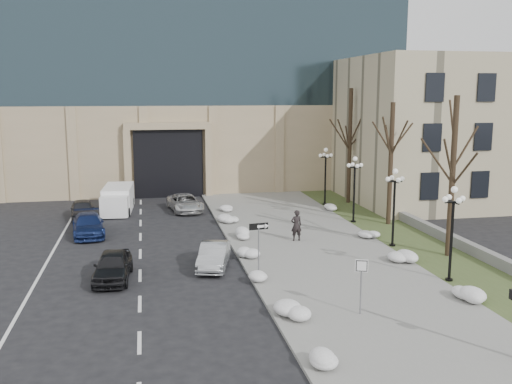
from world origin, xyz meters
TOP-DOWN VIEW (x-y plane):
  - ground at (0.00, 0.00)m, footprint 160.00×160.00m
  - sidewalk at (3.50, 14.00)m, footprint 9.00×40.00m
  - curb at (-1.00, 14.00)m, footprint 0.30×40.00m
  - grass_strip at (10.00, 14.00)m, footprint 4.00×40.00m
  - stone_wall at (12.00, 16.00)m, footprint 0.50×30.00m
  - office_tower at (-2.01, 43.58)m, footprint 40.00×24.70m
  - classical_building at (22.00, 27.98)m, footprint 22.00×18.12m
  - car_a at (-7.79, 9.58)m, footprint 2.01×4.33m
  - car_b at (-2.66, 10.60)m, footprint 2.32×4.23m
  - car_c at (-9.79, 19.10)m, footprint 2.50×4.96m
  - car_d at (-3.07, 25.58)m, footprint 2.87×5.01m
  - car_e at (-10.66, 24.31)m, footprint 2.10×4.24m
  - pedestrian at (2.96, 14.75)m, footprint 0.74×0.53m
  - box_truck at (-8.22, 26.51)m, footprint 2.44×6.11m
  - one_way_sign at (-0.46, 8.70)m, footprint 1.04×0.30m
  - keep_sign at (2.44, 2.76)m, footprint 0.51×0.21m
  - snow_clump_a at (-0.38, -1.58)m, footprint 1.10×1.60m
  - snow_clump_b at (-0.59, 2.82)m, footprint 1.10×1.60m
  - snow_clump_c at (-0.80, 7.23)m, footprint 1.10×1.60m
  - snow_clump_d at (-0.65, 11.56)m, footprint 1.10×1.60m
  - snow_clump_e at (-0.36, 15.77)m, footprint 1.10×1.60m
  - snow_clump_f at (-0.38, 20.78)m, footprint 1.10×1.60m
  - snow_clump_g at (-0.36, 24.51)m, footprint 1.10×1.60m
  - snow_clump_h at (7.64, 3.51)m, footprint 1.10×1.60m
  - snow_clump_i at (7.46, 8.88)m, footprint 1.10×1.60m
  - snow_clump_j at (7.78, 14.56)m, footprint 1.10×1.60m
  - snow_clump_k at (7.88, 23.30)m, footprint 1.10×1.60m
  - lamppost_a at (8.30, 6.00)m, footprint 1.18×1.18m
  - lamppost_b at (8.30, 12.50)m, footprint 1.18×1.18m
  - lamppost_c at (8.30, 19.00)m, footprint 1.18×1.18m
  - lamppost_d at (8.30, 25.50)m, footprint 1.18×1.18m
  - tree_near at (10.50, 10.00)m, footprint 3.20×3.20m
  - tree_mid at (10.50, 18.00)m, footprint 3.20×3.20m
  - tree_far at (10.50, 26.00)m, footprint 3.20×3.20m

SIDE VIEW (x-z plane):
  - ground at x=0.00m, z-range 0.00..0.00m
  - grass_strip at x=10.00m, z-range 0.00..0.10m
  - sidewalk at x=3.50m, z-range 0.00..0.12m
  - curb at x=-1.00m, z-range 0.00..0.14m
  - snow_clump_a at x=-0.38m, z-range 0.12..0.48m
  - snow_clump_b at x=-0.59m, z-range 0.12..0.48m
  - snow_clump_c at x=-0.80m, z-range 0.12..0.48m
  - snow_clump_d at x=-0.65m, z-range 0.12..0.48m
  - snow_clump_e at x=-0.36m, z-range 0.12..0.48m
  - snow_clump_f at x=-0.38m, z-range 0.12..0.48m
  - snow_clump_g at x=-0.36m, z-range 0.12..0.48m
  - snow_clump_h at x=7.64m, z-range 0.12..0.48m
  - snow_clump_i at x=7.46m, z-range 0.12..0.48m
  - snow_clump_j at x=7.78m, z-range 0.12..0.48m
  - snow_clump_k at x=7.88m, z-range 0.12..0.48m
  - stone_wall at x=12.00m, z-range 0.00..0.70m
  - car_d at x=-3.07m, z-range 0.00..1.32m
  - car_b at x=-2.66m, z-range 0.00..1.32m
  - car_c at x=-9.79m, z-range 0.00..1.38m
  - car_e at x=-10.66m, z-range 0.00..1.39m
  - car_a at x=-7.79m, z-range 0.00..1.44m
  - box_truck at x=-8.22m, z-range -0.03..1.88m
  - pedestrian at x=2.96m, z-range 0.12..2.04m
  - keep_sign at x=2.44m, z-range 0.58..3.02m
  - one_way_sign at x=-0.46m, z-range 0.90..3.66m
  - lamppost_a at x=8.30m, z-range 0.69..5.45m
  - lamppost_b at x=8.30m, z-range 0.69..5.45m
  - lamppost_c at x=8.30m, z-range 0.69..5.45m
  - lamppost_d at x=8.30m, z-range 0.69..5.45m
  - tree_mid at x=10.50m, z-range 1.25..9.75m
  - tree_near at x=10.50m, z-range 1.33..10.33m
  - classical_building at x=22.00m, z-range 0.00..12.00m
  - tree_far at x=10.50m, z-range 1.40..10.90m
  - office_tower at x=-2.01m, z-range 0.49..36.49m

